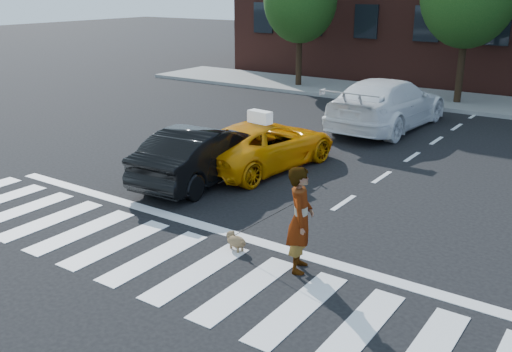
# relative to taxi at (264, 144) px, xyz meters

# --- Properties ---
(ground) EXTENTS (120.00, 120.00, 0.00)m
(ground) POSITION_rel_taxi_xyz_m (1.40, -5.65, -0.62)
(ground) COLOR black
(ground) RESTS_ON ground
(crosswalk) EXTENTS (13.00, 2.40, 0.01)m
(crosswalk) POSITION_rel_taxi_xyz_m (1.40, -5.65, -0.62)
(crosswalk) COLOR silver
(crosswalk) RESTS_ON ground
(stop_line) EXTENTS (12.00, 0.30, 0.01)m
(stop_line) POSITION_rel_taxi_xyz_m (1.40, -4.05, -0.62)
(stop_line) COLOR silver
(stop_line) RESTS_ON ground
(sidewalk_far) EXTENTS (30.00, 4.00, 0.15)m
(sidewalk_far) POSITION_rel_taxi_xyz_m (1.40, 11.85, -0.55)
(sidewalk_far) COLOR slate
(sidewalk_far) RESTS_ON ground
(taxi) EXTENTS (2.61, 4.71, 1.25)m
(taxi) POSITION_rel_taxi_xyz_m (0.00, 0.00, 0.00)
(taxi) COLOR orange
(taxi) RESTS_ON ground
(black_sedan) EXTENTS (1.77, 4.31, 1.39)m
(black_sedan) POSITION_rel_taxi_xyz_m (-0.60, -1.82, 0.07)
(black_sedan) COLOR black
(black_sedan) RESTS_ON ground
(white_suv) EXTENTS (2.59, 5.95, 1.70)m
(white_suv) POSITION_rel_taxi_xyz_m (1.02, 6.04, 0.23)
(white_suv) COLOR white
(white_suv) RESTS_ON ground
(woman) EXTENTS (0.68, 0.80, 1.86)m
(woman) POSITION_rel_taxi_xyz_m (3.77, -4.55, 0.31)
(woman) COLOR #999999
(woman) RESTS_ON ground
(dog) EXTENTS (0.54, 0.34, 0.32)m
(dog) POSITION_rel_taxi_xyz_m (2.40, -4.56, -0.44)
(dog) COLOR brown
(dog) RESTS_ON ground
(taxi_sign) EXTENTS (0.68, 0.36, 0.32)m
(taxi_sign) POSITION_rel_taxi_xyz_m (0.00, -0.20, 0.78)
(taxi_sign) COLOR white
(taxi_sign) RESTS_ON taxi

